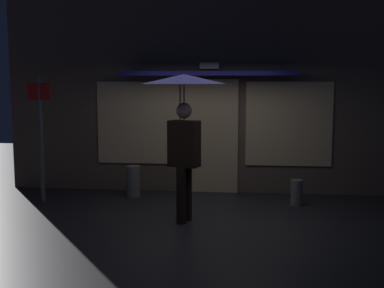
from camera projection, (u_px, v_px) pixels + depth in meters
ground_plane at (199, 224)px, 7.49m from camera, size 18.00×18.00×0.00m
building_facade at (210, 82)px, 9.52m from camera, size 8.00×1.00×4.34m
person_with_umbrella at (184, 107)px, 7.38m from camera, size 1.28×1.28×2.26m
street_sign_post at (41, 132)px, 8.67m from camera, size 0.40×0.07×2.23m
sidewalk_bollard at (133, 181)px, 9.21m from camera, size 0.27×0.27×0.59m
sidewalk_bollard_2 at (297, 193)px, 8.57m from camera, size 0.21×0.21×0.46m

